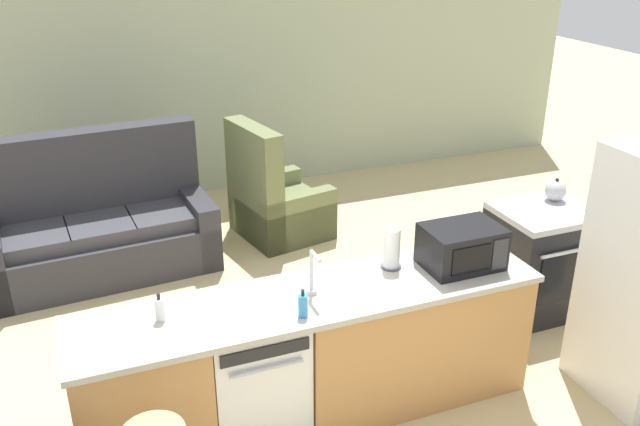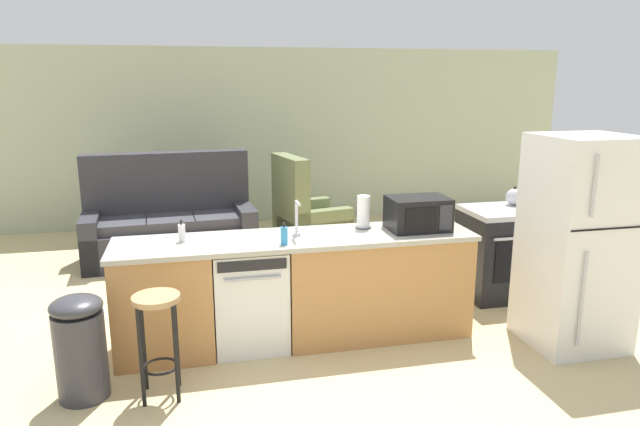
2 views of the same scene
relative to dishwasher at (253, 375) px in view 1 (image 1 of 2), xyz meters
The scene contains 13 objects.
ground_plane 0.49m from the dishwasher, ahead, with size 24.00×24.00×0.00m, color tan.
wall_back 4.33m from the dishwasher, 82.54° to the left, with size 10.00×0.06×2.60m.
kitchen_counter 0.49m from the dishwasher, ahead, with size 2.94×0.66×0.90m.
dishwasher is the anchor object (origin of this frame).
stove_range 2.66m from the dishwasher, 11.91° to the left, with size 0.76×0.68×0.90m.
microwave 1.57m from the dishwasher, ahead, with size 0.50×0.37×0.28m.
sink_faucet 0.73m from the dishwasher, ahead, with size 0.07×0.18×0.30m.
paper_towel_roll 1.19m from the dishwasher, ahead, with size 0.14×0.14×0.28m.
soap_bottle 0.64m from the dishwasher, 37.33° to the right, with size 0.06×0.06×0.18m.
dish_soap_bottle 0.75m from the dishwasher, behind, with size 0.06×0.06×0.18m.
kettle 2.91m from the dishwasher, 13.78° to the left, with size 0.21×0.17×0.19m.
couch 2.73m from the dishwasher, 104.84° to the left, with size 2.06×1.03×1.27m.
armchair 2.88m from the dishwasher, 69.54° to the left, with size 0.95×0.99×1.20m.
Camera 1 is at (-1.13, -3.34, 3.02)m, focal length 38.00 mm.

